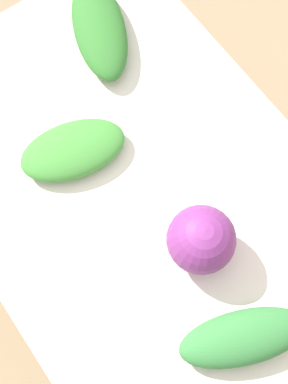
{
  "coord_description": "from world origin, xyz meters",
  "views": [
    {
      "loc": [
        -0.38,
        0.27,
        2.1
      ],
      "look_at": [
        0.0,
        0.0,
        0.76
      ],
      "focal_mm": 50.0,
      "sensor_mm": 36.0,
      "label": 1
    }
  ],
  "objects_px": {
    "greens_bunch_kale": "(243,337)",
    "greens_bunch_beet_tops": "(99,28)",
    "cabbage_purple": "(201,240)",
    "greens_bunch_scallion": "(73,150)"
  },
  "relations": [
    {
      "from": "greens_bunch_kale",
      "to": "greens_bunch_beet_tops",
      "type": "bearing_deg",
      "value": -12.83
    },
    {
      "from": "greens_bunch_kale",
      "to": "greens_bunch_scallion",
      "type": "distance_m",
      "value": 0.65
    },
    {
      "from": "greens_bunch_beet_tops",
      "to": "greens_bunch_kale",
      "type": "bearing_deg",
      "value": 167.17
    },
    {
      "from": "greens_bunch_scallion",
      "to": "greens_bunch_beet_tops",
      "type": "relative_size",
      "value": 0.8
    },
    {
      "from": "cabbage_purple",
      "to": "greens_bunch_beet_tops",
      "type": "relative_size",
      "value": 0.47
    },
    {
      "from": "cabbage_purple",
      "to": "greens_bunch_kale",
      "type": "xyz_separation_m",
      "value": [
        -0.24,
        0.05,
        -0.05
      ]
    },
    {
      "from": "greens_bunch_kale",
      "to": "greens_bunch_beet_tops",
      "type": "xyz_separation_m",
      "value": [
        0.93,
        -0.21,
        0.0
      ]
    },
    {
      "from": "cabbage_purple",
      "to": "greens_bunch_scallion",
      "type": "distance_m",
      "value": 0.43
    },
    {
      "from": "greens_bunch_kale",
      "to": "greens_bunch_beet_tops",
      "type": "height_order",
      "value": "greens_bunch_beet_tops"
    },
    {
      "from": "cabbage_purple",
      "to": "greens_bunch_beet_tops",
      "type": "xyz_separation_m",
      "value": [
        0.69,
        -0.16,
        -0.05
      ]
    }
  ]
}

